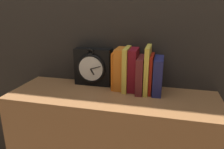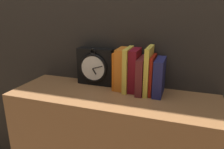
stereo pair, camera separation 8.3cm
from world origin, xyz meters
name	(u,v)px [view 1 (the left image)]	position (x,y,z in m)	size (l,w,h in m)	color
clock	(93,67)	(-0.13, 0.12, 0.86)	(0.19, 0.08, 0.20)	black
book_slot0_orange	(115,70)	(-0.01, 0.10, 0.86)	(0.01, 0.11, 0.19)	orange
book_slot1_orange	(120,69)	(0.02, 0.10, 0.87)	(0.04, 0.12, 0.21)	orange
book_slot2_yellow	(127,69)	(0.05, 0.09, 0.87)	(0.02, 0.14, 0.21)	gold
book_slot3_maroon	(133,70)	(0.08, 0.10, 0.87)	(0.04, 0.12, 0.21)	maroon
book_slot4_maroon	(141,74)	(0.12, 0.08, 0.85)	(0.03, 0.15, 0.17)	maroon
book_slot5_yellow	(147,70)	(0.15, 0.08, 0.87)	(0.02, 0.15, 0.22)	yellow
book_slot6_red	(151,74)	(0.17, 0.09, 0.85)	(0.01, 0.14, 0.18)	#B22111
book_slot7_navy	(158,76)	(0.20, 0.08, 0.85)	(0.04, 0.15, 0.17)	navy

